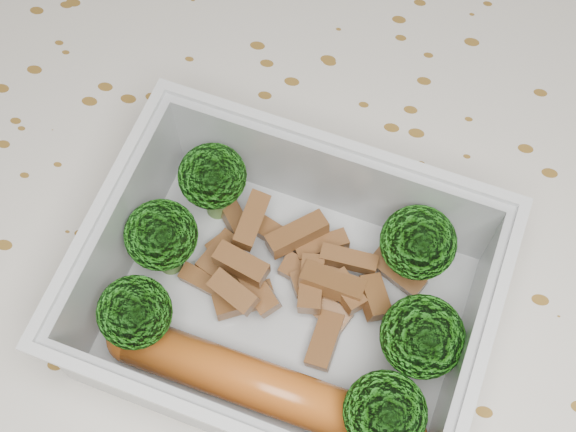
# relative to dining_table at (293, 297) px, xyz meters

# --- Properties ---
(dining_table) EXTENTS (1.40, 0.90, 0.75)m
(dining_table) POSITION_rel_dining_table_xyz_m (0.00, 0.00, 0.00)
(dining_table) COLOR brown
(dining_table) RESTS_ON ground
(tablecloth) EXTENTS (1.46, 0.96, 0.19)m
(tablecloth) POSITION_rel_dining_table_xyz_m (0.00, 0.00, 0.05)
(tablecloth) COLOR silver
(tablecloth) RESTS_ON dining_table
(lunch_container) EXTENTS (0.22, 0.18, 0.07)m
(lunch_container) POSITION_rel_dining_table_xyz_m (0.00, -0.04, 0.11)
(lunch_container) COLOR silver
(lunch_container) RESTS_ON tablecloth
(broccoli_florets) EXTENTS (0.18, 0.14, 0.06)m
(broccoli_florets) POSITION_rel_dining_table_xyz_m (0.01, -0.04, 0.13)
(broccoli_florets) COLOR #608C3F
(broccoli_florets) RESTS_ON lunch_container
(meat_pile) EXTENTS (0.13, 0.09, 0.03)m
(meat_pile) POSITION_rel_dining_table_xyz_m (0.00, -0.02, 0.11)
(meat_pile) COLOR brown
(meat_pile) RESTS_ON lunch_container
(sausage) EXTENTS (0.17, 0.04, 0.03)m
(sausage) POSITION_rel_dining_table_xyz_m (0.00, -0.09, 0.11)
(sausage) COLOR #BE5B1D
(sausage) RESTS_ON lunch_container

